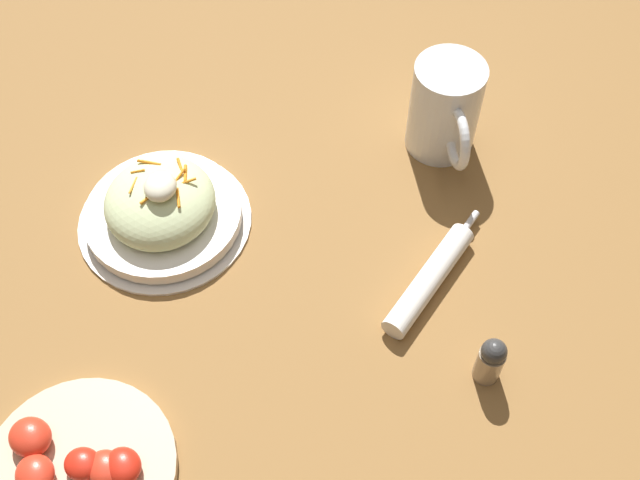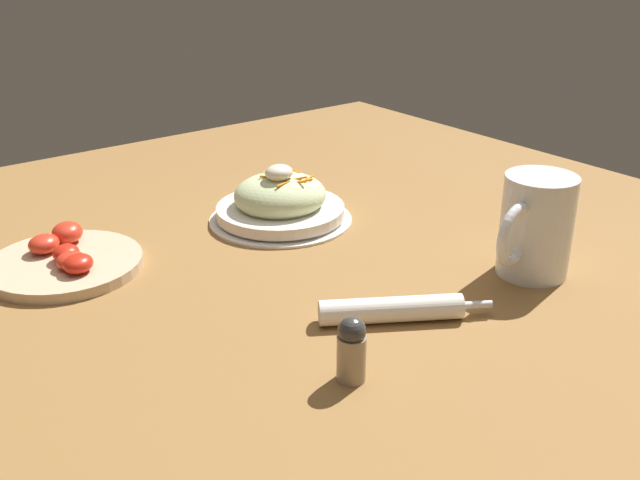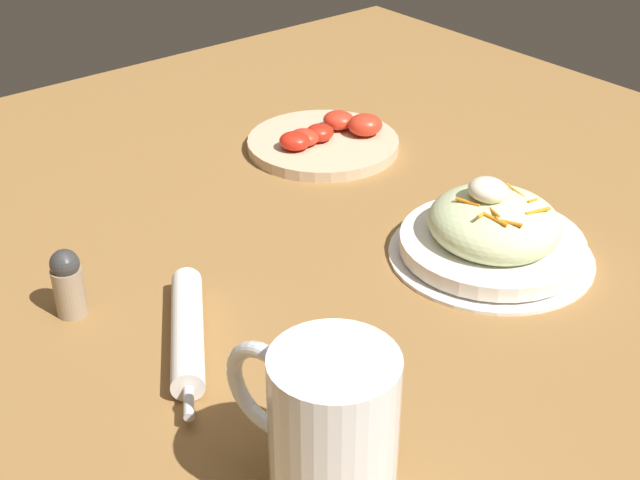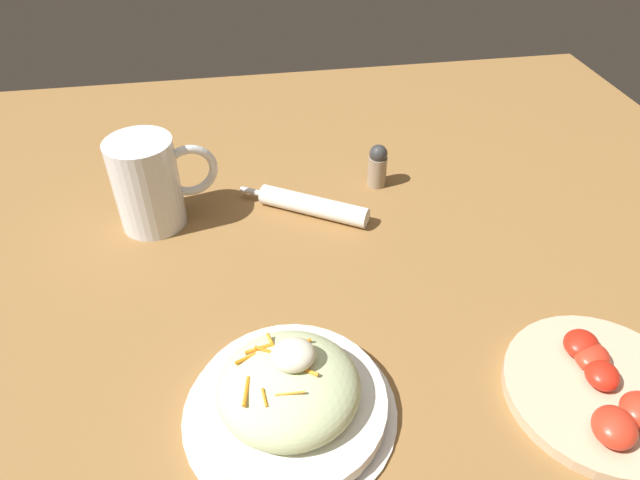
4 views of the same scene
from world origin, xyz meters
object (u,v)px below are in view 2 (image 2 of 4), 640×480
beer_mug (535,232)px  napkin_roll (393,309)px  salad_plate (280,203)px  salt_shaker (352,349)px  tomato_plate (65,260)px

beer_mug → napkin_roll: (0.23, -0.02, -0.04)m
salad_plate → salt_shaker: 0.45m
tomato_plate → napkin_roll: bearing=124.2°
salad_plate → beer_mug: size_ratio=1.49×
napkin_roll → tomato_plate: bearing=-55.8°
beer_mug → salt_shaker: beer_mug is taller
salad_plate → salt_shaker: bearing=64.5°
beer_mug → tomato_plate: size_ratio=0.73×
salad_plate → napkin_roll: 0.35m
salad_plate → salt_shaker: salad_plate is taller
salad_plate → tomato_plate: (0.33, -0.04, -0.02)m
napkin_roll → salt_shaker: (0.12, 0.06, 0.02)m
salad_plate → beer_mug: (-0.16, 0.36, 0.03)m
napkin_roll → salt_shaker: size_ratio=2.58×
beer_mug → tomato_plate: bearing=-39.1°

